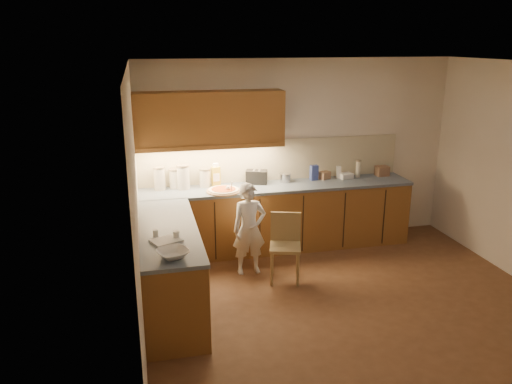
% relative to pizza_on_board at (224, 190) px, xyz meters
% --- Properties ---
extents(room, '(4.54, 4.50, 2.62)m').
position_rel_pizza_on_board_xyz_m(room, '(1.15, -1.56, 0.74)').
color(room, '#55331D').
rests_on(room, ground).
extents(l_counter, '(3.77, 2.62, 0.92)m').
position_rel_pizza_on_board_xyz_m(l_counter, '(0.23, -0.31, -0.48)').
color(l_counter, brown).
rests_on(l_counter, ground).
extents(backsplash, '(3.75, 0.02, 0.58)m').
position_rel_pizza_on_board_xyz_m(backsplash, '(0.78, 0.42, 0.27)').
color(backsplash, beige).
rests_on(backsplash, l_counter).
extents(upper_cabinets, '(1.95, 0.36, 0.73)m').
position_rel_pizza_on_board_xyz_m(upper_cabinets, '(-0.12, 0.26, 0.91)').
color(upper_cabinets, brown).
rests_on(upper_cabinets, ground).
extents(pizza_on_board, '(0.45, 0.45, 0.18)m').
position_rel_pizza_on_board_xyz_m(pizza_on_board, '(0.00, 0.00, 0.00)').
color(pizza_on_board, tan).
rests_on(pizza_on_board, l_counter).
extents(child, '(0.44, 0.30, 1.17)m').
position_rel_pizza_on_board_xyz_m(child, '(0.22, -0.54, -0.36)').
color(child, white).
rests_on(child, ground).
extents(wooden_chair, '(0.46, 0.46, 0.82)m').
position_rel_pizza_on_board_xyz_m(wooden_chair, '(0.62, -0.79, -0.46)').
color(wooden_chair, tan).
rests_on(wooden_chair, ground).
extents(mixing_bowl, '(0.37, 0.37, 0.07)m').
position_rel_pizza_on_board_xyz_m(mixing_bowl, '(-0.80, -1.93, 0.01)').
color(mixing_bowl, white).
rests_on(mixing_bowl, l_counter).
extents(canister_a, '(0.16, 0.16, 0.32)m').
position_rel_pizza_on_board_xyz_m(canister_a, '(-0.81, 0.28, 0.14)').
color(canister_a, beige).
rests_on(canister_a, l_counter).
extents(canister_b, '(0.15, 0.15, 0.27)m').
position_rel_pizza_on_board_xyz_m(canister_b, '(-0.61, 0.32, 0.11)').
color(canister_b, silver).
rests_on(canister_b, l_counter).
extents(canister_c, '(0.18, 0.18, 0.33)m').
position_rel_pizza_on_board_xyz_m(canister_c, '(-0.50, 0.26, 0.15)').
color(canister_c, silver).
rests_on(canister_c, l_counter).
extents(canister_d, '(0.16, 0.16, 0.26)m').
position_rel_pizza_on_board_xyz_m(canister_d, '(-0.20, 0.29, 0.11)').
color(canister_d, white).
rests_on(canister_d, l_counter).
extents(oil_jug, '(0.12, 0.10, 0.32)m').
position_rel_pizza_on_board_xyz_m(oil_jug, '(-0.06, 0.27, 0.13)').
color(oil_jug, gold).
rests_on(oil_jug, l_counter).
extents(toaster, '(0.33, 0.25, 0.19)m').
position_rel_pizza_on_board_xyz_m(toaster, '(0.51, 0.29, 0.07)').
color(toaster, black).
rests_on(toaster, l_counter).
extents(steel_pot, '(0.16, 0.16, 0.13)m').
position_rel_pizza_on_board_xyz_m(steel_pot, '(0.92, 0.28, 0.04)').
color(steel_pot, '#BBBABF').
rests_on(steel_pot, l_counter).
extents(blue_box, '(0.12, 0.09, 0.21)m').
position_rel_pizza_on_board_xyz_m(blue_box, '(1.35, 0.28, 0.09)').
color(blue_box, '#314394').
rests_on(blue_box, l_counter).
extents(card_box_a, '(0.18, 0.16, 0.11)m').
position_rel_pizza_on_board_xyz_m(card_box_a, '(1.52, 0.30, 0.03)').
color(card_box_a, '#AA7D5B').
rests_on(card_box_a, l_counter).
extents(white_bottle, '(0.07, 0.07, 0.18)m').
position_rel_pizza_on_board_xyz_m(white_bottle, '(1.72, 0.29, 0.07)').
color(white_bottle, silver).
rests_on(white_bottle, l_counter).
extents(flat_pack, '(0.21, 0.16, 0.07)m').
position_rel_pizza_on_board_xyz_m(flat_pack, '(1.83, 0.26, 0.02)').
color(flat_pack, white).
rests_on(flat_pack, l_counter).
extents(tall_jar, '(0.08, 0.08, 0.25)m').
position_rel_pizza_on_board_xyz_m(tall_jar, '(2.02, 0.28, 0.11)').
color(tall_jar, beige).
rests_on(tall_jar, l_counter).
extents(card_box_b, '(0.19, 0.15, 0.14)m').
position_rel_pizza_on_board_xyz_m(card_box_b, '(2.40, 0.28, 0.05)').
color(card_box_b, '#976D51').
rests_on(card_box_b, l_counter).
extents(dough_cloth, '(0.34, 0.31, 0.02)m').
position_rel_pizza_on_board_xyz_m(dough_cloth, '(-0.84, -1.54, -0.01)').
color(dough_cloth, silver).
rests_on(dough_cloth, l_counter).
extents(spice_jar_a, '(0.05, 0.05, 0.07)m').
position_rel_pizza_on_board_xyz_m(spice_jar_a, '(-0.93, -1.39, 0.02)').
color(spice_jar_a, silver).
rests_on(spice_jar_a, l_counter).
extents(spice_jar_b, '(0.06, 0.06, 0.08)m').
position_rel_pizza_on_board_xyz_m(spice_jar_b, '(-0.73, -1.50, 0.02)').
color(spice_jar_b, white).
rests_on(spice_jar_b, l_counter).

